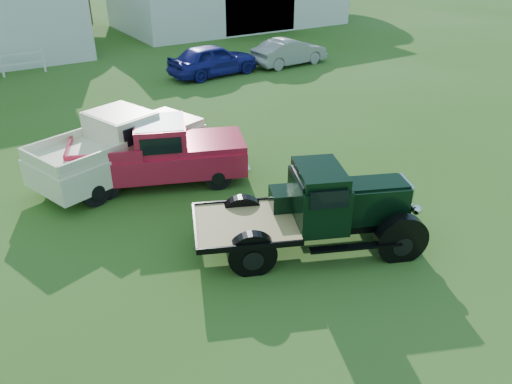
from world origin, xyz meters
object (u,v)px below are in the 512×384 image
vintage_flatbed (313,209)px  white_pickup (121,146)px  red_pickup (158,152)px  misc_car_blue (213,60)px  misc_car_grey (290,52)px

vintage_flatbed → white_pickup: 6.53m
white_pickup → red_pickup: bearing=-65.5°
white_pickup → misc_car_blue: size_ratio=1.16×
white_pickup → misc_car_grey: bearing=16.5°
white_pickup → misc_car_grey: size_ratio=1.26×
vintage_flatbed → misc_car_grey: vintage_flatbed is taller
misc_car_grey → vintage_flatbed: bearing=142.6°
vintage_flatbed → white_pickup: size_ratio=0.96×
misc_car_grey → white_pickup: bearing=121.2°
red_pickup → misc_car_grey: (11.41, 9.40, -0.24)m
vintage_flatbed → misc_car_grey: size_ratio=1.22×
red_pickup → white_pickup: 1.22m
white_pickup → misc_car_blue: (7.73, 8.82, -0.20)m
misc_car_blue → misc_car_grey: misc_car_blue is taller
vintage_flatbed → red_pickup: (-1.70, 5.13, -0.08)m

